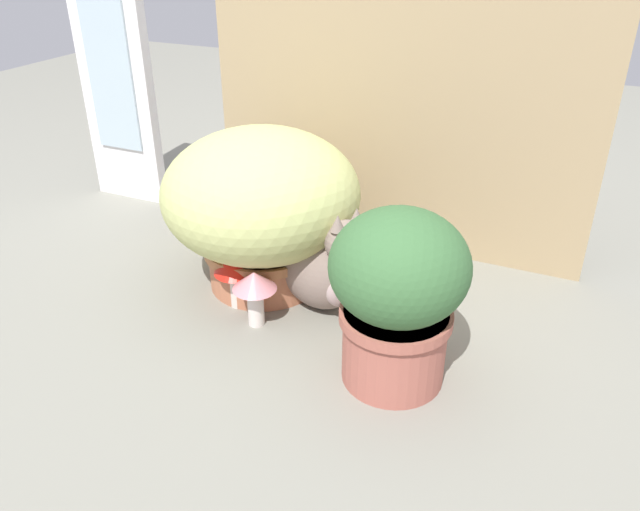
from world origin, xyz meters
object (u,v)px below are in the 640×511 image
(leafy_planter, at_px, (398,292))
(mushroom_ornament_pink, at_px, (255,287))
(grass_planter, at_px, (262,203))
(cat, at_px, (322,265))
(mushroom_ornament_red, at_px, (236,267))

(leafy_planter, bearing_deg, mushroom_ornament_pink, 171.89)
(grass_planter, distance_m, mushroom_ornament_pink, 0.24)
(grass_planter, bearing_deg, cat, -12.18)
(leafy_planter, relative_size, mushroom_ornament_red, 2.56)
(mushroom_ornament_pink, bearing_deg, grass_planter, 112.49)
(mushroom_ornament_red, distance_m, mushroom_ornament_pink, 0.10)
(mushroom_ornament_red, xyz_separation_m, mushroom_ornament_pink, (0.09, -0.05, -0.01))
(leafy_planter, bearing_deg, cat, 142.79)
(cat, bearing_deg, mushroom_ornament_red, -155.37)
(leafy_planter, xyz_separation_m, cat, (-0.26, 0.20, -0.10))
(grass_planter, bearing_deg, mushroom_ornament_red, -93.76)
(cat, xyz_separation_m, mushroom_ornament_pink, (-0.12, -0.15, -0.01))
(mushroom_ornament_red, relative_size, mushroom_ornament_pink, 1.05)
(grass_planter, relative_size, mushroom_ornament_pink, 3.46)
(cat, distance_m, mushroom_ornament_pink, 0.19)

